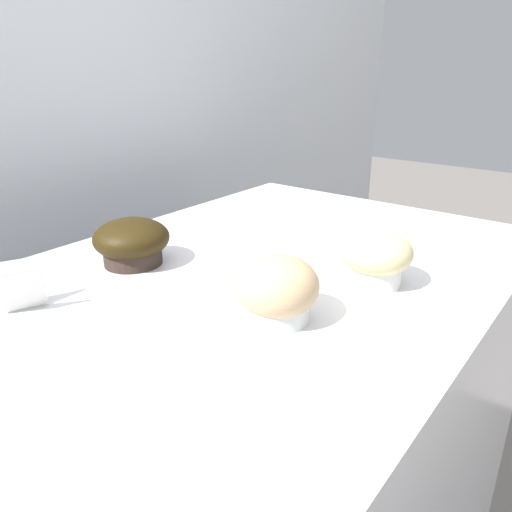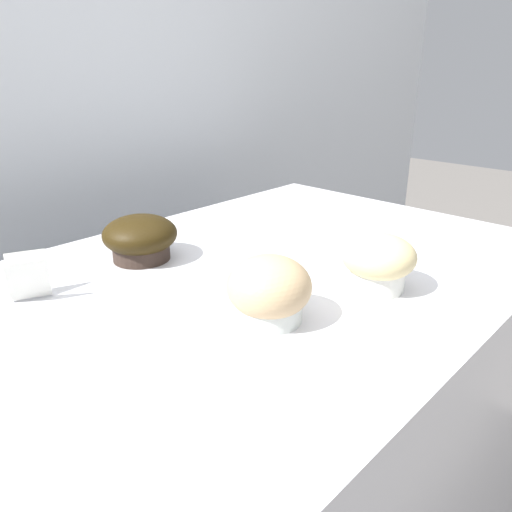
# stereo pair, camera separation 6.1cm
# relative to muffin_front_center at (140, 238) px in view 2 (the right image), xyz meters

# --- Properties ---
(wall_back) EXTENTS (3.20, 0.10, 1.80)m
(wall_back) POSITION_rel_muffin_front_center_xyz_m (0.07, 0.43, -0.09)
(wall_back) COLOR silver
(wall_back) RESTS_ON ground
(muffin_front_center) EXTENTS (0.11, 0.11, 0.07)m
(muffin_front_center) POSITION_rel_muffin_front_center_xyz_m (0.00, 0.00, 0.00)
(muffin_front_center) COLOR #31241E
(muffin_front_center) RESTS_ON display_counter
(muffin_back_left) EXTENTS (0.10, 0.10, 0.08)m
(muffin_back_left) POSITION_rel_muffin_front_center_xyz_m (0.16, -0.32, 0.01)
(muffin_back_left) COLOR white
(muffin_back_left) RESTS_ON display_counter
(muffin_back_right) EXTENTS (0.10, 0.10, 0.08)m
(muffin_back_right) POSITION_rel_muffin_front_center_xyz_m (-0.01, -0.28, 0.00)
(muffin_back_right) COLOR silver
(muffin_back_right) RESTS_ON display_counter
(price_card) EXTENTS (0.06, 0.06, 0.06)m
(price_card) POSITION_rel_muffin_front_center_xyz_m (-0.18, -0.01, -0.00)
(price_card) COLOR white
(price_card) RESTS_ON display_counter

